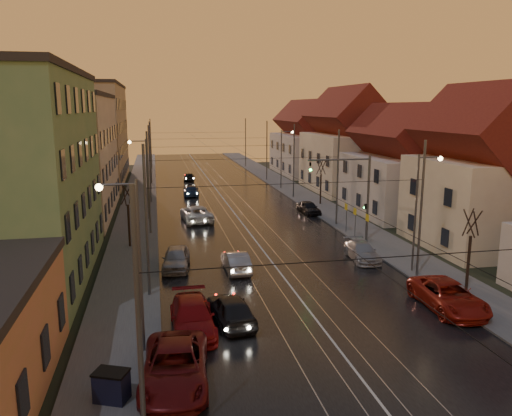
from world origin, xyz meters
TOP-DOWN VIEW (x-y plane):
  - ground at (0.00, 0.00)m, footprint 160.00×160.00m
  - road at (0.00, 40.00)m, footprint 16.00×120.00m
  - sidewalk_left at (-10.00, 40.00)m, footprint 4.00×120.00m
  - sidewalk_right at (10.00, 40.00)m, footprint 4.00×120.00m
  - tram_rail_0 at (-2.20, 40.00)m, footprint 0.06×120.00m
  - tram_rail_1 at (-0.77, 40.00)m, footprint 0.06×120.00m
  - tram_rail_2 at (0.77, 40.00)m, footprint 0.06×120.00m
  - tram_rail_3 at (2.20, 40.00)m, footprint 0.06×120.00m
  - apartment_left_1 at (-17.50, 14.00)m, footprint 10.00×18.00m
  - apartment_left_2 at (-17.50, 34.00)m, footprint 10.00×20.00m
  - apartment_left_3 at (-17.50, 58.00)m, footprint 10.00×24.00m
  - house_right_1 at (17.00, 15.00)m, footprint 8.67×10.20m
  - house_right_2 at (17.00, 28.00)m, footprint 9.18×12.24m
  - house_right_3 at (17.00, 43.00)m, footprint 9.18×14.28m
  - house_right_4 at (17.00, 61.00)m, footprint 9.18×16.32m
  - catenary_pole_l_0 at (-8.60, -6.00)m, footprint 0.16×0.16m
  - catenary_pole_l_1 at (-8.60, 9.00)m, footprint 0.16×0.16m
  - catenary_pole_r_1 at (8.60, 9.00)m, footprint 0.16×0.16m
  - catenary_pole_l_2 at (-8.60, 24.00)m, footprint 0.16×0.16m
  - catenary_pole_r_2 at (8.60, 24.00)m, footprint 0.16×0.16m
  - catenary_pole_l_3 at (-8.60, 39.00)m, footprint 0.16×0.16m
  - catenary_pole_r_3 at (8.60, 39.00)m, footprint 0.16×0.16m
  - catenary_pole_l_4 at (-8.60, 54.00)m, footprint 0.16×0.16m
  - catenary_pole_r_4 at (8.60, 54.00)m, footprint 0.16×0.16m
  - catenary_pole_l_5 at (-8.60, 72.00)m, footprint 0.16×0.16m
  - catenary_pole_r_5 at (8.60, 72.00)m, footprint 0.16×0.16m
  - street_lamp_0 at (-9.10, 2.00)m, footprint 1.75×0.32m
  - street_lamp_1 at (9.10, 10.00)m, footprint 1.75×0.32m
  - street_lamp_2 at (-9.10, 30.00)m, footprint 1.75×0.32m
  - street_lamp_3 at (9.10, 46.00)m, footprint 1.75×0.32m
  - traffic_light_mast at (7.99, 18.00)m, footprint 5.30×0.32m
  - bare_tree_0 at (-10.20, 20.00)m, footprint 1.09×1.09m
  - bare_tree_1 at (10.20, 6.00)m, footprint 1.09×1.09m
  - bare_tree_2 at (10.40, 34.00)m, footprint 1.09×1.09m
  - driving_car_0 at (-4.44, 4.45)m, footprint 2.38×4.69m
  - driving_car_1 at (-2.84, 12.66)m, footprint 1.59×4.26m
  - driving_car_2 at (-4.23, 28.25)m, footprint 3.10×5.90m
  - driving_car_3 at (-3.69, 42.84)m, footprint 2.09×4.70m
  - driving_car_4 at (-3.06, 55.78)m, footprint 1.88×3.96m
  - parked_left_1 at (-7.51, -0.91)m, footprint 3.08×5.86m
  - parked_left_2 at (-6.45, 3.89)m, footprint 2.14×5.20m
  - parked_left_3 at (-6.81, 13.97)m, footprint 2.26×4.59m
  - parked_right_0 at (7.60, 3.84)m, footprint 2.78×5.65m
  - parked_right_1 at (6.61, 13.35)m, footprint 2.13×4.55m
  - parked_right_2 at (7.60, 29.53)m, footprint 1.94×4.07m
  - dumpster at (-9.91, -1.78)m, footprint 1.42×1.21m

SIDE VIEW (x-z plane):
  - ground at x=0.00m, z-range 0.00..0.00m
  - road at x=0.00m, z-range 0.00..0.04m
  - tram_rail_0 at x=-2.20m, z-range 0.04..0.07m
  - tram_rail_1 at x=-0.77m, z-range 0.04..0.07m
  - tram_rail_2 at x=0.77m, z-range 0.04..0.07m
  - tram_rail_3 at x=2.20m, z-range 0.04..0.07m
  - sidewalk_left at x=-10.00m, z-range 0.00..0.15m
  - sidewalk_right at x=10.00m, z-range 0.00..0.15m
  - parked_right_1 at x=6.61m, z-range 0.00..1.28m
  - driving_car_4 at x=-3.06m, z-range 0.00..1.31m
  - driving_car_3 at x=-3.69m, z-range 0.00..1.34m
  - parked_right_2 at x=7.60m, z-range 0.00..1.34m
  - driving_car_1 at x=-2.84m, z-range 0.00..1.39m
  - dumpster at x=-9.91m, z-range 0.15..1.25m
  - parked_left_2 at x=-6.45m, z-range 0.00..1.50m
  - parked_left_3 at x=-6.81m, z-range 0.00..1.51m
  - driving_car_0 at x=-4.44m, z-range 0.00..1.53m
  - parked_right_0 at x=7.60m, z-range 0.00..1.54m
  - parked_left_1 at x=-7.51m, z-range 0.00..1.57m
  - driving_car_2 at x=-4.23m, z-range 0.00..1.59m
  - bare_tree_0 at x=-10.20m, z-range -0.07..5.04m
  - bare_tree_1 at x=10.20m, z-range -0.07..5.04m
  - bare_tree_2 at x=10.40m, z-range -0.07..5.04m
  - catenary_pole_l_0 at x=-8.60m, z-range 0.00..9.00m
  - catenary_pole_l_1 at x=-8.60m, z-range 0.00..9.00m
  - catenary_pole_r_1 at x=8.60m, z-range 0.00..9.00m
  - catenary_pole_l_2 at x=-8.60m, z-range 0.00..9.00m
  - catenary_pole_r_2 at x=8.60m, z-range 0.00..9.00m
  - catenary_pole_l_3 at x=-8.60m, z-range 0.00..9.00m
  - catenary_pole_r_3 at x=8.60m, z-range 0.00..9.00m
  - catenary_pole_l_4 at x=-8.60m, z-range 0.00..9.00m
  - catenary_pole_r_4 at x=8.60m, z-range 0.00..9.00m
  - catenary_pole_l_5 at x=-8.60m, z-range 0.00..9.00m
  - catenary_pole_r_5 at x=8.60m, z-range 0.00..9.00m
  - traffic_light_mast at x=7.99m, z-range 1.00..8.20m
  - house_right_2 at x=17.00m, z-range 0.04..9.24m
  - street_lamp_0 at x=-9.10m, z-range 0.89..8.89m
  - street_lamp_1 at x=9.10m, z-range 0.89..8.89m
  - street_lamp_2 at x=-9.10m, z-range 0.89..8.89m
  - street_lamp_3 at x=9.10m, z-range 0.89..8.89m
  - house_right_4 at x=17.00m, z-range 0.05..10.05m
  - house_right_1 at x=17.00m, z-range 0.05..10.85m
  - house_right_3 at x=17.00m, z-range 0.05..11.55m
  - apartment_left_2 at x=-17.50m, z-range 0.00..12.00m
  - apartment_left_1 at x=-17.50m, z-range 0.00..13.00m
  - apartment_left_3 at x=-17.50m, z-range 0.00..14.00m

